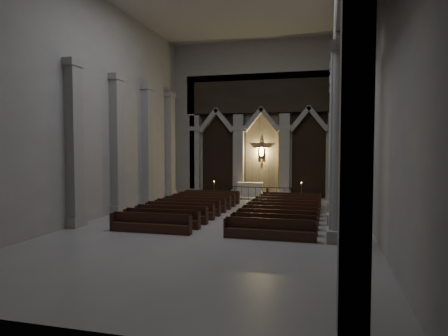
% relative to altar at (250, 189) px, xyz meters
% --- Properties ---
extents(room, '(24.00, 24.10, 12.00)m').
position_rel_altar_xyz_m(room, '(0.73, -10.76, 6.95)').
color(room, '#9F9D97').
rests_on(room, ground).
extents(sanctuary_wall, '(14.00, 0.77, 12.00)m').
position_rel_altar_xyz_m(sanctuary_wall, '(0.73, 0.77, 5.96)').
color(sanctuary_wall, '#9B9991').
rests_on(sanctuary_wall, ground).
extents(right_arcade, '(1.00, 24.00, 12.00)m').
position_rel_altar_xyz_m(right_arcade, '(6.23, -9.43, 7.17)').
color(right_arcade, '#9B9991').
rests_on(right_arcade, ground).
extents(left_pilasters, '(0.60, 13.00, 8.03)m').
position_rel_altar_xyz_m(left_pilasters, '(-6.02, -7.26, 3.25)').
color(left_pilasters, '#9B9991').
rests_on(left_pilasters, ground).
extents(sanctuary_step, '(8.50, 2.60, 0.15)m').
position_rel_altar_xyz_m(sanctuary_step, '(0.73, -0.16, -0.58)').
color(sanctuary_step, '#9B9991').
rests_on(sanctuary_step, ground).
extents(altar, '(1.98, 0.79, 1.01)m').
position_rel_altar_xyz_m(altar, '(0.00, 0.00, 0.00)').
color(altar, beige).
rests_on(altar, sanctuary_step).
extents(altar_rail, '(5.25, 0.09, 1.03)m').
position_rel_altar_xyz_m(altar_rail, '(0.73, -1.77, 0.03)').
color(altar_rail, black).
rests_on(altar_rail, ground).
extents(candle_stand_left, '(0.22, 0.22, 1.30)m').
position_rel_altar_xyz_m(candle_stand_left, '(-2.53, -1.18, -0.30)').
color(candle_stand_left, olive).
rests_on(candle_stand_left, ground).
extents(candle_stand_right, '(0.22, 0.22, 1.33)m').
position_rel_altar_xyz_m(candle_stand_right, '(3.93, -0.94, -0.30)').
color(candle_stand_right, olive).
rests_on(candle_stand_right, ground).
extents(pews, '(9.27, 10.24, 0.86)m').
position_rel_altar_xyz_m(pews, '(0.73, -8.62, -0.38)').
color(pews, black).
rests_on(pews, ground).
extents(worshipper, '(0.46, 0.37, 1.09)m').
position_rel_altar_xyz_m(worshipper, '(1.83, -3.28, -0.11)').
color(worshipper, black).
rests_on(worshipper, ground).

